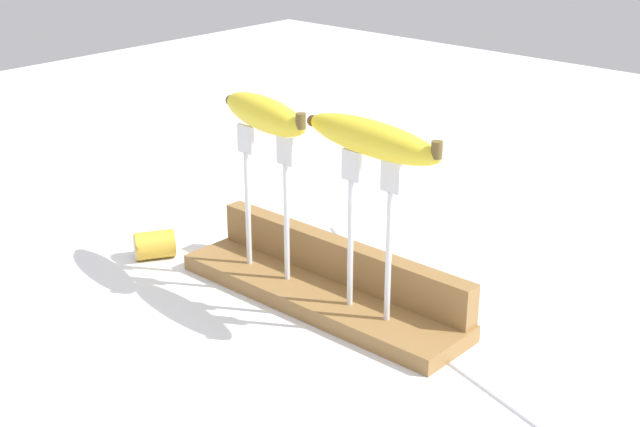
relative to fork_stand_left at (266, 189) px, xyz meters
The scene contains 10 objects.
ground_plane 0.16m from the fork_stand_left, ahead, with size 3.00×3.00×0.00m, color silver.
wooden_board 0.15m from the fork_stand_left, ahead, with size 0.40×0.10×0.02m, color olive.
board_backstop 0.13m from the fork_stand_left, 29.13° to the left, with size 0.40×0.02×0.05m, color olive.
fork_stand_left is the anchor object (origin of this frame).
fork_stand_right 0.17m from the fork_stand_left, ahead, with size 0.08×0.01×0.19m.
banana_raised_left 0.10m from the fork_stand_left, 167.83° to the left, with size 0.17×0.07×0.04m.
banana_raised_right 0.20m from the fork_stand_left, ahead, with size 0.20×0.06×0.04m.
fork_fallen_near 0.20m from the fork_stand_left, 77.05° to the left, with size 0.16×0.10×0.01m.
fork_fallen_far 0.42m from the fork_stand_left, ahead, with size 0.18×0.07×0.01m.
banana_chunk_near 0.22m from the fork_stand_left, 165.63° to the right, with size 0.06×0.07×0.04m.
Camera 1 is at (0.66, -0.73, 0.52)m, focal length 49.67 mm.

